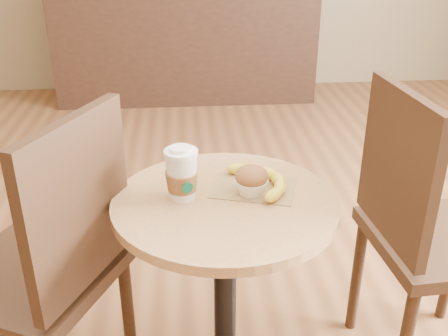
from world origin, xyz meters
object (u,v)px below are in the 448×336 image
Objects in this scene: chair_right at (426,228)px; coffee_cup at (182,176)px; cafe_table at (225,267)px; banana at (259,181)px; muffin at (251,180)px; chair_left at (49,265)px.

chair_right reaches higher than coffee_cup.
chair_right is at bearing 6.88° from cafe_table.
cafe_table is 4.70× the size of coffee_cup.
chair_right reaches higher than banana.
muffin is 0.40× the size of banana.
muffin is (0.20, 0.00, -0.03)m from coffee_cup.
chair_left is at bearing 168.55° from banana.
banana is at bearing -7.03° from coffee_cup.
cafe_table is 0.29m from banana.
chair_right is at bearing -18.13° from banana.
chair_right is 0.59m from banana.
chair_left is 10.54× the size of muffin.
cafe_table is 3.02× the size of banana.
muffin reaches higher than banana.
coffee_cup is (-0.78, -0.06, 0.25)m from chair_right.
coffee_cup is at bearing 172.09° from cafe_table.
banana is (-0.55, -0.02, 0.20)m from chair_right.
banana is at bearing 123.24° from chair_left.
banana is at bearing 30.93° from cafe_table.
muffin is at bearing -144.56° from banana.
coffee_cup is 0.64× the size of banana.
chair_left reaches higher than banana.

